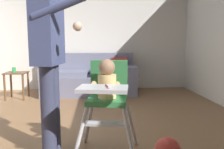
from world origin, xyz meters
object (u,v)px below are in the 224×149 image
Objects in this scene: high_chair at (107,90)px; wall_clock at (55,4)px; couch at (90,78)px; adult_standing at (49,55)px; sippy_cup at (14,70)px; side_table at (17,79)px.

high_chair is 3.70m from wall_clock.
couch is 2.84m from adult_standing.
wall_clock is at bearing 51.50° from sippy_cup.
adult_standing is at bearing -65.02° from side_table.
side_table is at bearing -74.69° from couch.
sippy_cup is 0.32× the size of wall_clock.
sippy_cup is (-1.68, 2.46, -0.08)m from high_chair.
adult_standing is 2.67m from side_table.
couch is 3.78× the size of side_table.
high_chair is 3.00× the size of wall_clock.
side_table is at bearing -136.15° from high_chair.
side_table is 0.19m from sippy_cup.
high_chair reaches higher than side_table.
wall_clock is at bearing -153.25° from high_chair.
side_table is (-1.64, 2.46, -0.27)m from high_chair.
sippy_cup is at bearing 180.00° from side_table.
sippy_cup is (-1.14, 2.36, -0.40)m from adult_standing.
wall_clock reaches higher than high_chair.
adult_standing is at bearing -89.86° from high_chair.
side_table is at bearing -0.00° from sippy_cup.
sippy_cup is at bearing -75.08° from couch.
couch is at bearing -31.95° from wall_clock.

